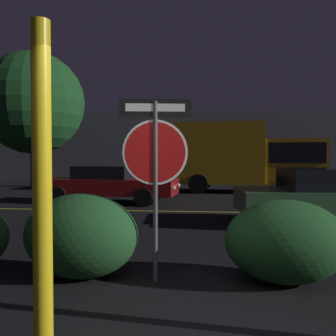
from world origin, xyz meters
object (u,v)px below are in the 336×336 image
object	(u,v)px
passing_car_1	(107,184)
passing_car_2	(323,196)
yellow_pole_left	(42,187)
hedge_bush_3	(286,242)
hedge_bush_2	(81,236)
delivery_truck	(245,156)
stop_sign	(155,153)
tree_0	(33,103)

from	to	relation	value
passing_car_1	passing_car_2	size ratio (longest dim) A/B	1.16
yellow_pole_left	hedge_bush_3	size ratio (longest dim) A/B	1.77
yellow_pole_left	hedge_bush_2	bearing A→B (deg)	99.45
hedge_bush_3	passing_car_1	bearing A→B (deg)	119.52
yellow_pole_left	delivery_truck	distance (m)	14.36
stop_sign	hedge_bush_3	distance (m)	2.00
hedge_bush_2	delivery_truck	distance (m)	12.71
passing_car_2	delivery_truck	bearing A→B (deg)	-176.62
passing_car_1	hedge_bush_3	bearing A→B (deg)	33.89
yellow_pole_left	passing_car_1	world-z (taller)	yellow_pole_left
stop_sign	hedge_bush_3	world-z (taller)	stop_sign
yellow_pole_left	hedge_bush_2	xyz separation A→B (m)	(-0.30, 1.82, -0.80)
passing_car_2	tree_0	bearing A→B (deg)	-133.51
stop_sign	passing_car_2	world-z (taller)	stop_sign
passing_car_1	tree_0	size ratio (longest dim) A/B	0.70
stop_sign	passing_car_1	distance (m)	8.46
hedge_bush_2	passing_car_1	world-z (taller)	passing_car_1
stop_sign	passing_car_2	xyz separation A→B (m)	(3.39, 4.43, -0.99)
stop_sign	tree_0	distance (m)	16.57
tree_0	stop_sign	bearing A→B (deg)	-59.19
yellow_pole_left	delivery_truck	xyz separation A→B (m)	(3.03, 14.04, 0.26)
hedge_bush_3	passing_car_2	distance (m)	4.64
stop_sign	hedge_bush_3	xyz separation A→B (m)	(1.65, 0.13, -1.13)
stop_sign	passing_car_1	world-z (taller)	stop_sign
yellow_pole_left	tree_0	xyz separation A→B (m)	(-7.68, 15.80, 3.02)
hedge_bush_2	tree_0	size ratio (longest dim) A/B	0.22
hedge_bush_3	passing_car_1	world-z (taller)	passing_car_1
yellow_pole_left	passing_car_1	size ratio (longest dim) A/B	0.55
delivery_truck	stop_sign	bearing A→B (deg)	-5.85
passing_car_1	tree_0	xyz separation A→B (m)	(-5.60, 6.11, 3.72)
hedge_bush_2	passing_car_2	xyz separation A→B (m)	(4.39, 4.37, 0.11)
hedge_bush_2	hedge_bush_3	distance (m)	2.65
passing_car_2	delivery_truck	size ratio (longest dim) A/B	0.62
stop_sign	hedge_bush_2	size ratio (longest dim) A/B	1.53
hedge_bush_3	passing_car_2	bearing A→B (deg)	67.95
hedge_bush_3	passing_car_2	world-z (taller)	passing_car_2
passing_car_2	tree_0	distance (m)	15.64
stop_sign	delivery_truck	world-z (taller)	delivery_truck
stop_sign	passing_car_2	bearing A→B (deg)	43.60
hedge_bush_3	passing_car_1	size ratio (longest dim) A/B	0.31
hedge_bush_3	passing_car_1	xyz separation A→B (m)	(-4.42, 7.80, 0.13)
passing_car_2	delivery_truck	distance (m)	7.97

